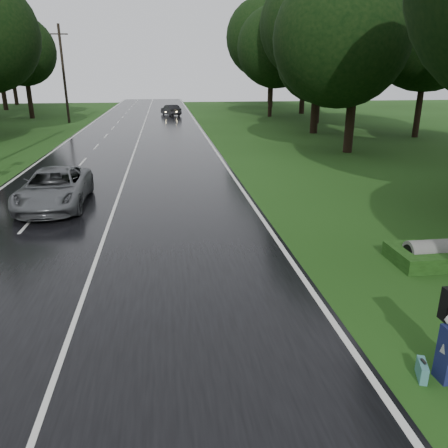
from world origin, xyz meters
The scene contains 12 objects.
ground centered at (0.00, 0.00, 0.00)m, with size 160.00×160.00×0.00m, color #1F4615.
road centered at (0.00, 20.00, 0.02)m, with size 12.00×140.00×0.04m, color black.
lane_center centered at (0.00, 20.00, 0.04)m, with size 0.12×140.00×0.01m, color silver.
grey_car centered at (-2.47, 10.16, 0.81)m, with size 2.55×5.53×1.54m, color #57595D.
far_car centered at (3.15, 51.36, 0.73)m, with size 1.45×4.16×1.37m, color black.
suitcase centered at (6.74, -2.18, 0.17)m, with size 0.14×0.47×0.33m, color teal.
culvert centered at (9.86, 2.64, 0.00)m, with size 0.72×0.72×1.44m, color slate.
utility_pole_far centered at (-8.50, 44.19, 0.00)m, with size 1.80×0.28×10.32m, color black, non-canonical shape.
tree_left_f centered at (-14.07, 50.06, 0.00)m, with size 9.16×9.16×14.31m, color black, non-canonical shape.
tree_right_d centered at (15.10, 21.34, 0.00)m, with size 8.00×8.00×12.50m, color black, non-canonical shape.
tree_right_e centered at (16.10, 31.79, 0.00)m, with size 7.09×7.09×11.08m, color black, non-canonical shape.
tree_right_f centered at (15.79, 48.28, 0.00)m, with size 9.05×9.05×14.14m, color black, non-canonical shape.
Camera 1 is at (2.21, -8.36, 5.37)m, focal length 35.01 mm.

